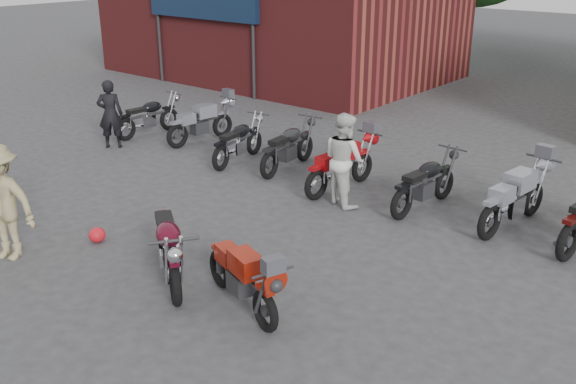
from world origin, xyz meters
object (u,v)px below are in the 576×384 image
Objects in this scene: person_dark at (110,114)px; person_light at (344,159)px; row_bike_1 at (201,120)px; row_bike_2 at (239,139)px; row_bike_0 at (148,114)px; row_bike_3 at (289,144)px; row_bike_4 at (342,163)px; row_bike_6 at (515,195)px; sportbike at (242,274)px; row_bike_5 at (426,180)px; person_tan at (0,202)px; helmet at (97,235)px; vintage_motorcycle at (168,243)px.

person_light is at bearing 141.68° from person_dark.
row_bike_2 is (1.84, -0.55, -0.02)m from row_bike_1.
row_bike_0 is 0.96× the size of row_bike_3.
row_bike_1 is at bearing -71.09° from row_bike_0.
row_bike_4 is at bearing -87.63° from row_bike_0.
person_dark is at bearing 106.57° from row_bike_6.
row_bike_5 is at bearing 107.13° from sportbike.
row_bike_6 reaches higher than row_bike_3.
row_bike_0 is 0.91× the size of row_bike_6.
person_light reaches higher than row_bike_3.
person_dark is 2.23m from row_bike_1.
sportbike is 0.94× the size of row_bike_5.
row_bike_1 and row_bike_5 have the same top height.
row_bike_3 is (0.71, 6.25, -0.38)m from person_tan.
person_dark is (-7.72, 3.46, 0.31)m from sportbike.
row_bike_4 is (6.10, 1.19, -0.26)m from person_dark.
sportbike reaches higher than helmet.
person_light reaches higher than vintage_motorcycle.
person_tan is 7.43m from row_bike_5.
sportbike is at bearing -5.50° from person_tan.
row_bike_3 is 3.46m from row_bike_5.
vintage_motorcycle reaches higher than row_bike_3.
row_bike_4 is (-1.63, 4.65, 0.05)m from sportbike.
person_dark reaches higher than vintage_motorcycle.
row_bike_3 reaches higher than row_bike_2.
row_bike_0 is at bearing -126.02° from person_dark.
row_bike_1 is 1.92m from row_bike_2.
person_dark reaches higher than row_bike_3.
sportbike is at bearing 0.49° from helmet.
row_bike_6 is at bearing 89.74° from sportbike.
person_tan is 0.98× the size of row_bike_5.
row_bike_4 is 1.02× the size of row_bike_5.
row_bike_2 is at bearing 101.05° from row_bike_6.
row_bike_1 is at bearing -172.33° from person_dark.
row_bike_1 is at bearing 96.20° from row_bike_6.
row_bike_5 is at bearing 105.24° from row_bike_6.
row_bike_4 reaches higher than row_bike_2.
row_bike_3 is at bearing 88.99° from helmet.
row_bike_1 is 6.52m from row_bike_5.
sportbike is 1.02× the size of person_light.
row_bike_0 is at bearing 111.34° from row_bike_1.
helmet is at bearing -144.69° from row_bike_1.
row_bike_5 is at bearing -98.72° from row_bike_3.
sportbike is 6.46m from row_bike_2.
row_bike_6 is (1.62, 0.24, 0.04)m from row_bike_5.
row_bike_6 is (2.96, 1.03, -0.30)m from person_light.
person_dark reaches higher than row_bike_5.
person_tan reaches higher than row_bike_0.
vintage_motorcycle is 4.18m from person_light.
row_bike_4 is (-0.46, 0.59, -0.32)m from person_light.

